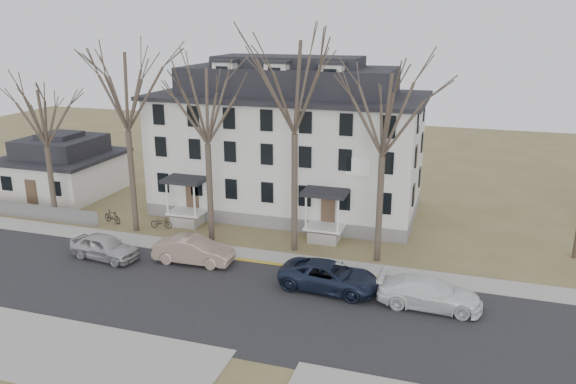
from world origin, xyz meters
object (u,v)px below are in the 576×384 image
(small_house, at_px, (63,168))
(tree_mid_left, at_px, (206,101))
(car_white, at_px, (429,294))
(bicycle_left, at_px, (161,223))
(tree_far_left, at_px, (124,86))
(tree_center, at_px, (295,81))
(boarding_house, at_px, (288,143))
(bicycle_right, at_px, (112,217))
(car_silver, at_px, (104,247))
(tree_mid_right, at_px, (384,109))
(tree_bungalow, at_px, (43,114))
(car_tan, at_px, (194,251))
(car_navy, at_px, (329,277))

(small_house, height_order, tree_mid_left, tree_mid_left)
(car_white, relative_size, bicycle_left, 3.38)
(tree_far_left, bearing_deg, tree_center, 0.00)
(boarding_house, relative_size, bicycle_right, 12.13)
(car_silver, bearing_deg, tree_mid_left, -37.63)
(car_white, height_order, bicycle_right, car_white)
(car_silver, bearing_deg, small_house, 53.97)
(tree_mid_right, height_order, bicycle_left, tree_mid_right)
(tree_bungalow, distance_m, car_tan, 15.94)
(tree_mid_right, distance_m, car_navy, 10.28)
(bicycle_left, bearing_deg, tree_bungalow, 87.49)
(bicycle_left, xyz_separation_m, bicycle_right, (-4.03, -0.15, 0.09))
(tree_far_left, height_order, bicycle_right, tree_far_left)
(car_silver, bearing_deg, tree_center, -58.05)
(tree_mid_left, bearing_deg, tree_bungalow, 180.00)
(car_tan, xyz_separation_m, car_white, (14.46, -1.38, -0.03))
(bicycle_left, bearing_deg, car_navy, -120.83)
(tree_far_left, bearing_deg, tree_bungalow, 180.00)
(tree_far_left, height_order, tree_mid_left, tree_far_left)
(car_tan, distance_m, bicycle_right, 10.22)
(boarding_house, height_order, bicycle_right, boarding_house)
(tree_mid_left, distance_m, tree_bungalow, 13.08)
(tree_mid_left, xyz_separation_m, car_white, (15.08, -5.30, -8.81))
(tree_far_left, relative_size, tree_mid_left, 1.08)
(tree_far_left, distance_m, bicycle_right, 10.16)
(boarding_house, xyz_separation_m, car_white, (12.08, -13.46, -4.59))
(tree_far_left, xyz_separation_m, car_navy, (15.58, -4.93, -9.56))
(bicycle_left, bearing_deg, car_white, -115.91)
(tree_center, relative_size, car_silver, 3.17)
(car_silver, distance_m, bicycle_left, 5.99)
(tree_mid_right, xyz_separation_m, tree_bungalow, (-24.50, 0.00, -1.48))
(small_house, bearing_deg, bicycle_left, -22.97)
(tree_mid_left, xyz_separation_m, car_navy, (9.58, -4.93, -8.82))
(car_silver, height_order, car_navy, car_silver)
(tree_bungalow, bearing_deg, boarding_house, 27.01)
(boarding_house, bearing_deg, tree_center, -69.80)
(bicycle_right, bearing_deg, car_silver, -134.13)
(tree_mid_right, bearing_deg, car_navy, -111.34)
(car_tan, distance_m, car_white, 14.52)
(tree_far_left, relative_size, car_navy, 2.43)
(car_tan, height_order, bicycle_right, car_tan)
(tree_mid_right, height_order, bicycle_right, tree_mid_right)
(tree_bungalow, bearing_deg, tree_far_left, 0.00)
(boarding_house, xyz_separation_m, bicycle_left, (-7.44, -7.28, -4.96))
(small_house, bearing_deg, car_tan, -29.87)
(tree_mid_left, relative_size, car_navy, 2.26)
(tree_far_left, distance_m, tree_center, 12.02)
(small_house, relative_size, bicycle_left, 5.41)
(tree_mid_right, xyz_separation_m, bicycle_right, (-19.98, 0.72, -9.09))
(boarding_house, relative_size, bicycle_left, 12.92)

